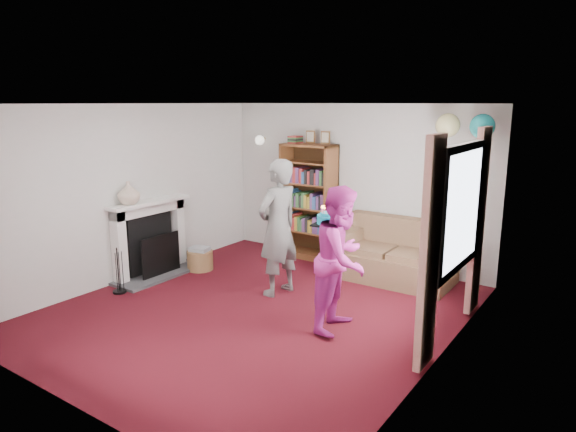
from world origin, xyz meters
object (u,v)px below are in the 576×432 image
Objects in this scene: person_striped at (278,228)px; birthday_cake at (329,219)px; sofa at (396,257)px; person_magenta at (342,259)px; bookcase at (309,202)px.

person_striped is 5.51× the size of birthday_cake.
sofa is at bearing 153.17° from person_striped.
birthday_cake is at bearing -94.67° from sofa.
person_striped is 1.11× the size of person_magenta.
sofa is 5.00× the size of birthday_cake.
bookcase is 1.76m from person_striped.
sofa is at bearing -8.12° from bookcase.
bookcase is 1.15× the size of person_striped.
sofa is 1.00× the size of person_magenta.
person_magenta is at bearing -50.30° from bookcase.
person_striped is at bearing -126.89° from sofa.
birthday_cake is (0.93, -0.30, 0.29)m from person_striped.
birthday_cake is at bearing 82.01° from person_striped.
person_striped is 1.31m from person_magenta.
bookcase is at bearing 34.40° from person_magenta.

